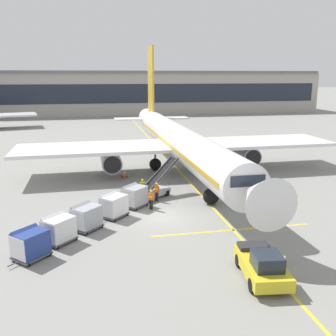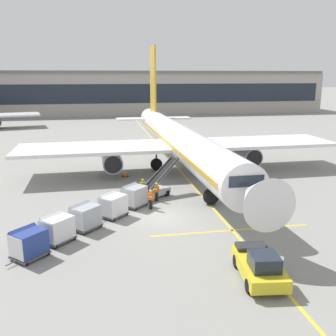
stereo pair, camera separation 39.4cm
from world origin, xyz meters
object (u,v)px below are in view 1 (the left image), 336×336
(baggage_cart_lead, at_px, (134,196))
(baggage_cart_fifth, at_px, (30,243))
(safety_cone_engine_keepout, at_px, (124,173))
(parked_airplane, at_px, (179,141))
(baggage_cart_second, at_px, (113,205))
(ground_crew_by_carts, at_px, (157,191))
(belt_loader, at_px, (154,188))
(baggage_cart_fourth, at_px, (58,229))
(ground_crew_by_loader, at_px, (143,187))
(baggage_cart_third, at_px, (86,217))
(pushback_tug, at_px, (262,265))
(ground_crew_marshaller, at_px, (151,198))

(baggage_cart_lead, bearing_deg, baggage_cart_fifth, -131.56)
(safety_cone_engine_keepout, bearing_deg, parked_airplane, 11.55)
(baggage_cart_second, bearing_deg, ground_crew_by_carts, 37.94)
(belt_loader, xyz_separation_m, baggage_cart_fourth, (-7.93, -8.47, 0.09))
(baggage_cart_fourth, relative_size, baggage_cart_fifth, 1.00)
(ground_crew_by_loader, relative_size, safety_cone_engine_keepout, 2.29)
(baggage_cart_fourth, bearing_deg, baggage_cart_third, 46.43)
(pushback_tug, distance_m, safety_cone_engine_keepout, 24.10)
(baggage_cart_lead, bearing_deg, baggage_cart_second, -132.01)
(baggage_cart_fourth, bearing_deg, belt_loader, 46.88)
(baggage_cart_fifth, bearing_deg, baggage_cart_fourth, 54.07)
(baggage_cart_fourth, distance_m, ground_crew_marshaller, 8.83)
(ground_crew_by_loader, bearing_deg, safety_cone_engine_keepout, 98.26)
(ground_crew_by_loader, bearing_deg, ground_crew_marshaller, -85.82)
(baggage_cart_third, bearing_deg, pushback_tug, -42.77)
(parked_airplane, relative_size, ground_crew_marshaller, 26.62)
(baggage_cart_fifth, xyz_separation_m, ground_crew_by_loader, (8.38, 10.77, -0.00))
(baggage_cart_third, relative_size, ground_crew_marshaller, 1.46)
(baggage_cart_second, height_order, pushback_tug, baggage_cart_second)
(pushback_tug, bearing_deg, safety_cone_engine_keepout, 103.79)
(belt_loader, xyz_separation_m, baggage_cart_second, (-4.01, -4.39, 0.09))
(baggage_cart_fourth, bearing_deg, ground_crew_marshaller, 36.12)
(baggage_cart_second, bearing_deg, ground_crew_by_loader, 57.36)
(belt_loader, distance_m, ground_crew_by_loader, 1.08)
(baggage_cart_third, bearing_deg, baggage_cart_fourth, -133.57)
(baggage_cart_fourth, bearing_deg, ground_crew_by_loader, 51.67)
(pushback_tug, distance_m, ground_crew_marshaller, 13.03)
(baggage_cart_fifth, relative_size, pushback_tug, 0.55)
(baggage_cart_lead, height_order, baggage_cart_second, same)
(safety_cone_engine_keepout, bearing_deg, baggage_cart_fifth, -111.56)
(parked_airplane, xyz_separation_m, baggage_cart_fifth, (-13.81, -19.74, -2.58))
(ground_crew_by_loader, distance_m, ground_crew_marshaller, 3.50)
(belt_loader, bearing_deg, ground_crew_by_carts, -88.40)
(ground_crew_by_loader, xyz_separation_m, safety_cone_engine_keepout, (-1.11, 7.63, -0.63))
(ground_crew_by_carts, bearing_deg, baggage_cart_lead, -154.03)
(baggage_cart_third, height_order, ground_crew_marshaller, baggage_cart_third)
(belt_loader, relative_size, baggage_cart_fifth, 1.85)
(parked_airplane, height_order, baggage_cart_lead, parked_airplane)
(parked_airplane, bearing_deg, ground_crew_marshaller, -112.55)
(parked_airplane, height_order, baggage_cart_fifth, parked_airplane)
(parked_airplane, xyz_separation_m, baggage_cart_third, (-10.50, -15.76, -2.58))
(baggage_cart_fourth, relative_size, safety_cone_engine_keepout, 3.35)
(belt_loader, distance_m, pushback_tug, 15.94)
(baggage_cart_third, distance_m, safety_cone_engine_keepout, 14.97)
(baggage_cart_second, xyz_separation_m, pushback_tug, (7.60, -11.14, -0.17))
(baggage_cart_fourth, bearing_deg, baggage_cart_second, 46.13)
(parked_airplane, relative_size, baggage_cart_second, 18.21)
(safety_cone_engine_keepout, bearing_deg, pushback_tug, -76.21)
(parked_airplane, distance_m, ground_crew_marshaller, 13.74)
(baggage_cart_second, distance_m, ground_crew_by_loader, 5.49)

